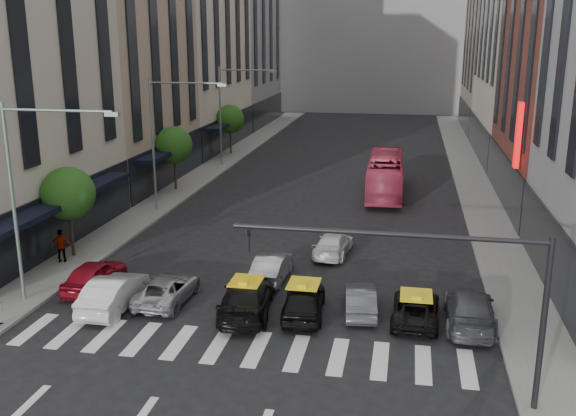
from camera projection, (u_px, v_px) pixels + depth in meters
The scene contains 26 objects.
ground at pixel (232, 367), 23.80m from camera, with size 160.00×160.00×0.00m, color black.
sidewalk_left at pixel (196, 179), 54.29m from camera, with size 3.00×96.00×0.15m, color slate.
sidewalk_right at pixel (477, 191), 50.16m from camera, with size 3.00×96.00×0.15m, color slate.
building_left_b at pixel (115, 33), 50.26m from camera, with size 8.00×16.00×24.00m, color tan.
building_left_d at pixel (237, 10), 84.56m from camera, with size 8.00×18.00×30.00m, color gray.
building_right_d at pixel (505, 17), 78.71m from camera, with size 8.00×18.00×28.00m, color tan.
tree_near at pixel (68, 194), 34.44m from camera, with size 2.88×2.88×4.95m.
tree_mid at pixel (174, 145), 49.61m from camera, with size 2.88×2.88×4.95m.
tree_far at pixel (230, 119), 64.79m from camera, with size 2.88×2.88×4.95m.
streetlamp_near at pixel (30, 178), 27.85m from camera, with size 5.38×0.25×9.00m.
streetlamp_mid at pixel (165, 127), 43.02m from camera, with size 5.38×0.25×9.00m.
streetlamp_far at pixel (230, 103), 58.19m from camera, with size 5.38×0.25×9.00m.
traffic_signal at pixel (454, 278), 20.30m from camera, with size 10.10×0.20×6.00m.
liberty_sign at pixel (518, 135), 38.93m from camera, with size 0.30×0.70×4.00m.
car_red at pixel (95, 275), 30.85m from camera, with size 1.71×4.26×1.45m, color maroon.
car_white_front at pixel (114, 292), 28.68m from camera, with size 1.62×4.63×1.53m, color silver.
car_silver at pixel (167, 289), 29.41m from camera, with size 2.05×4.44×1.23m, color #A1A2A7.
taxi_left at pixel (246, 298), 28.10m from camera, with size 2.14×5.26×1.53m, color black.
taxi_center at pixel (304, 300), 27.91m from camera, with size 1.75×4.35×1.48m, color black.
car_grey_mid at pixel (360, 299), 28.27m from camera, with size 1.32×3.78×1.25m, color #44464C.
taxi_right at pixel (416, 308), 27.44m from camera, with size 1.94×4.21×1.17m, color black.
car_grey_curb at pixel (470, 309), 27.03m from camera, with size 2.03×5.00×1.45m, color #404348.
car_row2_left at pixel (272, 267), 32.09m from camera, with size 1.44×4.12×1.36m, color #A0A1A5.
car_row2_right at pixel (333, 244), 35.71m from camera, with size 1.74×4.29×1.24m, color silver.
bus at pixel (385, 175), 49.00m from camera, with size 2.56×10.93×3.04m, color #CF3C5D.
pedestrian_far at pixel (61, 246), 34.09m from camera, with size 1.06×0.44×1.81m, color gray.
Camera 1 is at (6.04, -20.66, 11.92)m, focal length 40.00 mm.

